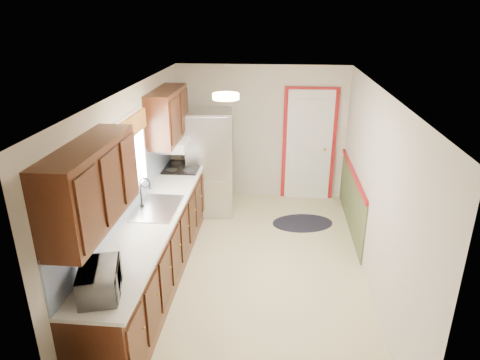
# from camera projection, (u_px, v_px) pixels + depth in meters

# --- Properties ---
(room_shell) EXTENTS (3.20, 5.20, 2.52)m
(room_shell) POSITION_uv_depth(u_px,v_px,m) (253.00, 186.00, 5.35)
(room_shell) COLOR beige
(room_shell) RESTS_ON ground
(kitchen_run) EXTENTS (0.63, 4.00, 2.20)m
(kitchen_run) POSITION_uv_depth(u_px,v_px,m) (152.00, 221.00, 5.33)
(kitchen_run) COLOR #39190C
(kitchen_run) RESTS_ON ground
(back_wall_trim) EXTENTS (1.12, 2.30, 2.08)m
(back_wall_trim) POSITION_uv_depth(u_px,v_px,m) (318.00, 156.00, 7.43)
(back_wall_trim) COLOR maroon
(back_wall_trim) RESTS_ON ground
(ceiling_fixture) EXTENTS (0.30, 0.30, 0.06)m
(ceiling_fixture) POSITION_uv_depth(u_px,v_px,m) (226.00, 96.00, 4.76)
(ceiling_fixture) COLOR #FFD88C
(ceiling_fixture) RESTS_ON room_shell
(microwave) EXTENTS (0.40, 0.55, 0.33)m
(microwave) POSITION_uv_depth(u_px,v_px,m) (99.00, 278.00, 3.68)
(microwave) COLOR white
(microwave) RESTS_ON kitchen_run
(refrigerator) EXTENTS (0.80, 0.77, 1.76)m
(refrigerator) POSITION_uv_depth(u_px,v_px,m) (210.00, 162.00, 7.16)
(refrigerator) COLOR #B7B7BC
(refrigerator) RESTS_ON ground
(rug) EXTENTS (1.09, 0.81, 0.01)m
(rug) POSITION_uv_depth(u_px,v_px,m) (303.00, 223.00, 7.01)
(rug) COLOR black
(rug) RESTS_ON ground
(cooktop) EXTENTS (0.54, 0.65, 0.02)m
(cooktop) POSITION_uv_depth(u_px,v_px,m) (182.00, 167.00, 6.73)
(cooktop) COLOR black
(cooktop) RESTS_ON kitchen_run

